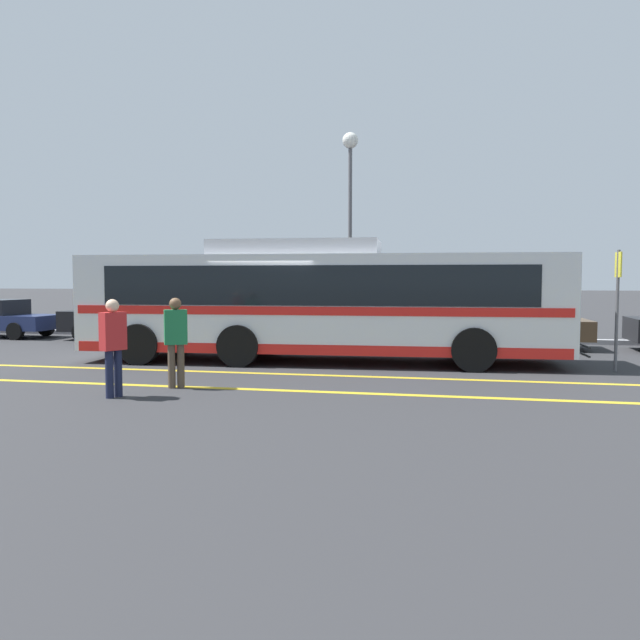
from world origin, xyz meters
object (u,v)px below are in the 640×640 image
parked_car_2 (323,320)px  parked_car_1 (135,318)px  street_lamp (350,183)px  pedestrian_1 (113,342)px  transit_bus (319,301)px  parked_car_3 (508,325)px  pedestrian_0 (176,337)px  bus_stop_sign (617,296)px

parked_car_2 → parked_car_1: bearing=87.9°
parked_car_2 → street_lamp: bearing=-12.7°
pedestrian_1 → street_lamp: (2.21, 12.72, 4.58)m
transit_bus → parked_car_1: bearing=-123.4°
parked_car_3 → transit_bus: bearing=-50.2°
pedestrian_0 → street_lamp: street_lamp is taller
parked_car_1 → street_lamp: street_lamp is taller
parked_car_3 → street_lamp: (-5.31, 3.12, 4.87)m
parked_car_3 → bus_stop_sign: bus_stop_sign is taller
parked_car_1 → bus_stop_sign: (14.19, -4.63, 0.97)m
transit_bus → parked_car_3: (4.95, 4.20, -0.84)m
transit_bus → bus_stop_sign: (6.86, -0.33, 0.18)m
parked_car_2 → bus_stop_sign: size_ratio=1.70×
pedestrian_0 → bus_stop_sign: 9.65m
parked_car_2 → pedestrian_0: size_ratio=2.69×
transit_bus → pedestrian_1: 6.00m
parked_car_1 → street_lamp: 9.00m
parked_car_1 → bus_stop_sign: size_ratio=1.78×
parked_car_2 → street_lamp: street_lamp is taller
parked_car_2 → bus_stop_sign: (7.67, -4.81, 0.95)m
pedestrian_1 → street_lamp: bearing=-161.5°
transit_bus → street_lamp: street_lamp is taller
transit_bus → parked_car_2: size_ratio=2.64×
transit_bus → pedestrian_1: (-2.57, -5.39, -0.55)m
parked_car_2 → parked_car_3: parked_car_2 is taller
parked_car_3 → pedestrian_0: bearing=-39.5°
parked_car_1 → parked_car_2: size_ratio=1.05×
street_lamp → parked_car_3: bearing=-30.5°
pedestrian_0 → street_lamp: size_ratio=0.23×
parked_car_1 → transit_bus: bearing=-119.2°
transit_bus → bus_stop_sign: size_ratio=4.48×
parked_car_1 → street_lamp: bearing=-65.3°
parked_car_1 → pedestrian_1: pedestrian_1 is taller
street_lamp → pedestrian_1: bearing=-99.9°
pedestrian_0 → transit_bus: bearing=-143.4°
parked_car_3 → street_lamp: bearing=-121.0°
parked_car_3 → pedestrian_1: 12.20m
transit_bus → parked_car_3: 6.55m
pedestrian_1 → street_lamp: 13.70m
pedestrian_1 → street_lamp: size_ratio=0.23×
parked_car_2 → pedestrian_0: pedestrian_0 is taller
parked_car_3 → parked_car_1: bearing=-91.0°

